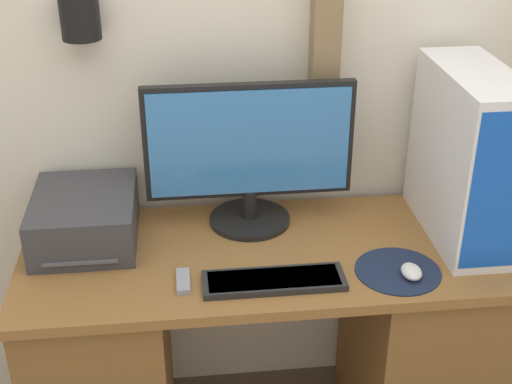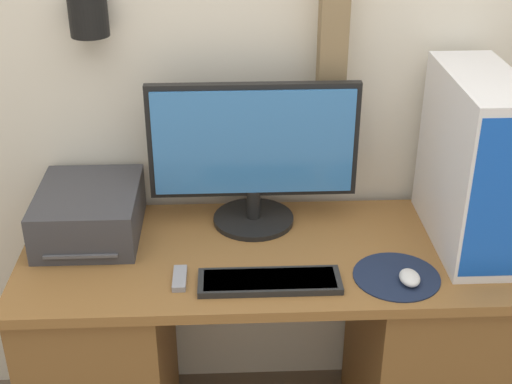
# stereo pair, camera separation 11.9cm
# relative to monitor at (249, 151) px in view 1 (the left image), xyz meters

# --- Properties ---
(wall_back) EXTENTS (6.40, 0.16, 2.70)m
(wall_back) POSITION_rel_monitor_xyz_m (0.03, 0.17, 0.38)
(wall_back) COLOR silver
(wall_back) RESTS_ON ground_plane
(desk) EXTENTS (1.40, 0.58, 0.74)m
(desk) POSITION_rel_monitor_xyz_m (0.03, -0.17, -0.59)
(desk) COLOR brown
(desk) RESTS_ON ground_plane
(monitor) EXTENTS (0.61, 0.25, 0.44)m
(monitor) POSITION_rel_monitor_xyz_m (0.00, 0.00, 0.00)
(monitor) COLOR black
(monitor) RESTS_ON desk
(keyboard) EXTENTS (0.38, 0.12, 0.02)m
(keyboard) POSITION_rel_monitor_xyz_m (0.03, -0.34, -0.23)
(keyboard) COLOR black
(keyboard) RESTS_ON desk
(mousepad) EXTENTS (0.23, 0.23, 0.00)m
(mousepad) POSITION_rel_monitor_xyz_m (0.37, -0.32, -0.24)
(mousepad) COLOR #19233D
(mousepad) RESTS_ON desk
(mouse) EXTENTS (0.05, 0.08, 0.03)m
(mouse) POSITION_rel_monitor_xyz_m (0.40, -0.35, -0.22)
(mouse) COLOR silver
(mouse) RESTS_ON mousepad
(computer_tower) EXTENTS (0.19, 0.47, 0.50)m
(computer_tower) POSITION_rel_monitor_xyz_m (0.61, -0.13, 0.01)
(computer_tower) COLOR white
(computer_tower) RESTS_ON desk
(printer) EXTENTS (0.29, 0.36, 0.14)m
(printer) POSITION_rel_monitor_xyz_m (-0.49, -0.05, -0.17)
(printer) COLOR #38383D
(printer) RESTS_ON desk
(remote_control) EXTENTS (0.04, 0.11, 0.02)m
(remote_control) POSITION_rel_monitor_xyz_m (-0.21, -0.31, -0.23)
(remote_control) COLOR gray
(remote_control) RESTS_ON desk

